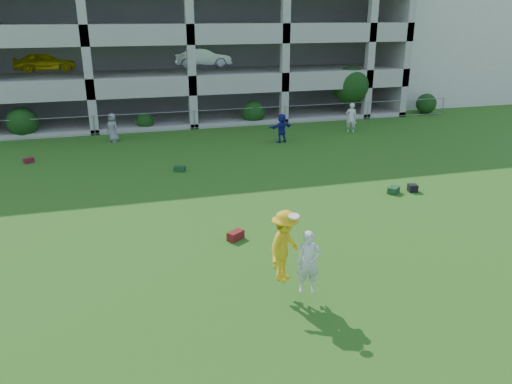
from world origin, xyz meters
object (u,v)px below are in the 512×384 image
object	(u,v)px
bystander_c	(113,128)
parking_garage	(172,25)
frisbee_contest	(289,249)
bystander_e	(351,118)
crate_d	(413,188)
stucco_building	(436,36)
bystander_d	(282,128)

from	to	relation	value
bystander_c	parking_garage	xyz separation A→B (m)	(4.92, 10.58, 5.21)
bystander_c	frisbee_contest	xyz separation A→B (m)	(4.11, -18.32, 0.57)
bystander_e	parking_garage	xyz separation A→B (m)	(-9.06, 12.19, 5.11)
parking_garage	bystander_c	bearing A→B (deg)	-114.94
bystander_e	parking_garage	size ratio (longest dim) A/B	0.06
bystander_c	crate_d	bearing A→B (deg)	4.83
crate_d	stucco_building	bearing A→B (deg)	54.73
bystander_d	stucco_building	bearing A→B (deg)	-161.17
crate_d	frisbee_contest	xyz separation A→B (m)	(-7.59, -6.25, 1.22)
bystander_e	parking_garage	distance (m)	16.02
frisbee_contest	stucco_building	bearing A→B (deg)	50.79
bystander_d	bystander_e	xyz separation A→B (m)	(4.84, 1.16, 0.10)
crate_d	parking_garage	world-z (taller)	parking_garage
crate_d	parking_garage	size ratio (longest dim) A/B	0.01
stucco_building	bystander_c	distance (m)	30.27
bystander_c	parking_garage	distance (m)	12.78
bystander_e	crate_d	distance (m)	10.74
bystander_d	bystander_c	bearing A→B (deg)	-33.99
bystander_e	frisbee_contest	distance (m)	19.42
crate_d	frisbee_contest	size ratio (longest dim) A/B	0.17
bystander_d	crate_d	xyz separation A→B (m)	(2.56, -9.31, -0.66)
stucco_building	bystander_c	size ratio (longest dim) A/B	9.95
stucco_building	parking_garage	size ratio (longest dim) A/B	0.53
bystander_d	parking_garage	bearing A→B (deg)	-89.60
stucco_building	parking_garage	distance (m)	23.04
bystander_c	parking_garage	size ratio (longest dim) A/B	0.05
bystander_e	parking_garage	bearing A→B (deg)	-24.00
bystander_c	bystander_e	size ratio (longest dim) A/B	0.88
crate_d	bystander_c	bearing A→B (deg)	134.09
bystander_d	bystander_e	distance (m)	4.98
frisbee_contest	parking_garage	xyz separation A→B (m)	(0.81, 28.90, 4.64)
crate_d	parking_garage	xyz separation A→B (m)	(-6.78, 22.66, 5.86)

